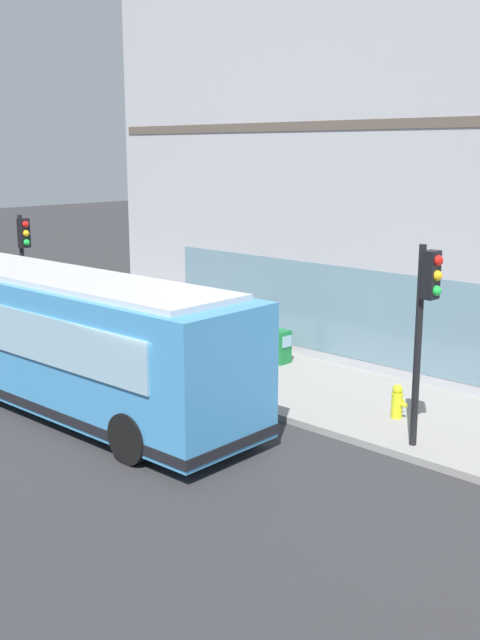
{
  "coord_description": "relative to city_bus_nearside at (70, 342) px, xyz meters",
  "views": [
    {
      "loc": [
        -9.35,
        -11.26,
        5.78
      ],
      "look_at": [
        3.09,
        0.68,
        1.92
      ],
      "focal_mm": 42.94,
      "sensor_mm": 36.0,
      "label": 1
    }
  ],
  "objects": [
    {
      "name": "ground",
      "position": [
        -0.01,
        -3.0,
        -1.55
      ],
      "size": [
        120.0,
        120.0,
        0.0
      ],
      "primitive_type": "plane",
      "color": "#2D2D30"
    },
    {
      "name": "sidewalk_curb",
      "position": [
        4.66,
        -3.0,
        -1.48
      ],
      "size": [
        4.13,
        40.0,
        0.15
      ],
      "primitive_type": "cube",
      "color": "gray",
      "rests_on": "ground"
    },
    {
      "name": "building_corner",
      "position": [
        10.35,
        -3.0,
        4.23
      ],
      "size": [
        7.32,
        18.76,
        11.59
      ],
      "color": "#A8A8AD",
      "rests_on": "ground"
    },
    {
      "name": "city_bus_nearside",
      "position": [
        0.0,
        0.0,
        0.0
      ],
      "size": [
        2.83,
        10.11,
        3.07
      ],
      "color": "#3F8CC6",
      "rests_on": "ground"
    },
    {
      "name": "traffic_light_near_corner",
      "position": [
        3.1,
        -7.11,
        1.33
      ],
      "size": [
        0.32,
        0.49,
        3.92
      ],
      "color": "black",
      "rests_on": "sidewalk_curb"
    },
    {
      "name": "traffic_light_down_block",
      "position": [
        3.04,
        6.96,
        1.15
      ],
      "size": [
        0.32,
        0.49,
        3.66
      ],
      "color": "black",
      "rests_on": "sidewalk_curb"
    },
    {
      "name": "fire_hydrant",
      "position": [
        4.21,
        -5.92,
        -1.04
      ],
      "size": [
        0.35,
        0.35,
        0.74
      ],
      "color": "gold",
      "rests_on": "sidewalk_curb"
    },
    {
      "name": "pedestrian_near_building_entrance",
      "position": [
        3.31,
        -1.32,
        -0.37
      ],
      "size": [
        0.32,
        0.32,
        1.79
      ],
      "color": "#3F8C4C",
      "rests_on": "sidewalk_curb"
    },
    {
      "name": "pedestrian_by_light_pole",
      "position": [
        3.52,
        5.36,
        -0.48
      ],
      "size": [
        0.32,
        0.32,
        1.61
      ],
      "color": "#3F8C4C",
      "rests_on": "sidewalk_curb"
    },
    {
      "name": "newspaper_vending_box",
      "position": [
        5.74,
        -1.3,
        -0.95
      ],
      "size": [
        0.44,
        0.42,
        0.9
      ],
      "color": "#197233",
      "rests_on": "sidewalk_curb"
    }
  ]
}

